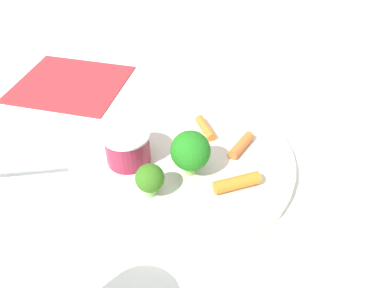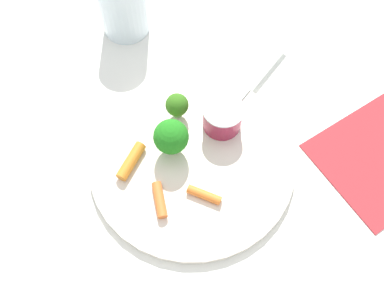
{
  "view_description": "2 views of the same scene",
  "coord_description": "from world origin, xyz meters",
  "px_view_note": "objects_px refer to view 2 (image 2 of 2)",
  "views": [
    {
      "loc": [
        0.24,
        -0.27,
        0.35
      ],
      "look_at": [
        0.0,
        0.01,
        0.03
      ],
      "focal_mm": 36.27,
      "sensor_mm": 36.0,
      "label": 1
    },
    {
      "loc": [
        0.03,
        0.25,
        0.53
      ],
      "look_at": [
        -0.0,
        -0.01,
        0.03
      ],
      "focal_mm": 38.99,
      "sensor_mm": 36.0,
      "label": 2
    }
  ],
  "objects_px": {
    "plate": "(192,159)",
    "broccoli_floret_0": "(177,105)",
    "napkin": "(382,157)",
    "carrot_stick_1": "(204,195)",
    "carrot_stick_2": "(131,161)",
    "fork": "(253,84)",
    "sauce_cup": "(223,117)",
    "drinking_glass": "(123,4)",
    "carrot_stick_0": "(160,200)",
    "broccoli_floret_1": "(171,137)"
  },
  "relations": [
    {
      "from": "plate",
      "to": "broccoli_floret_0",
      "type": "xyz_separation_m",
      "value": [
        0.01,
        -0.07,
        0.03
      ]
    },
    {
      "from": "napkin",
      "to": "carrot_stick_1",
      "type": "bearing_deg",
      "value": 7.83
    },
    {
      "from": "plate",
      "to": "napkin",
      "type": "bearing_deg",
      "value": 175.17
    },
    {
      "from": "carrot_stick_2",
      "to": "fork",
      "type": "bearing_deg",
      "value": -148.99
    },
    {
      "from": "sauce_cup",
      "to": "broccoli_floret_0",
      "type": "height_order",
      "value": "same"
    },
    {
      "from": "fork",
      "to": "napkin",
      "type": "distance_m",
      "value": 0.21
    },
    {
      "from": "carrot_stick_1",
      "to": "napkin",
      "type": "distance_m",
      "value": 0.26
    },
    {
      "from": "sauce_cup",
      "to": "drinking_glass",
      "type": "bearing_deg",
      "value": -58.35
    },
    {
      "from": "carrot_stick_1",
      "to": "carrot_stick_0",
      "type": "bearing_deg",
      "value": 0.92
    },
    {
      "from": "sauce_cup",
      "to": "carrot_stick_2",
      "type": "height_order",
      "value": "sauce_cup"
    },
    {
      "from": "fork",
      "to": "drinking_glass",
      "type": "xyz_separation_m",
      "value": [
        0.19,
        -0.15,
        0.04
      ]
    },
    {
      "from": "carrot_stick_0",
      "to": "drinking_glass",
      "type": "bearing_deg",
      "value": -84.08
    },
    {
      "from": "fork",
      "to": "sauce_cup",
      "type": "bearing_deg",
      "value": 48.77
    },
    {
      "from": "plate",
      "to": "carrot_stick_0",
      "type": "xyz_separation_m",
      "value": [
        0.05,
        0.06,
        0.01
      ]
    },
    {
      "from": "broccoli_floret_0",
      "to": "carrot_stick_1",
      "type": "bearing_deg",
      "value": 100.12
    },
    {
      "from": "carrot_stick_1",
      "to": "carrot_stick_2",
      "type": "distance_m",
      "value": 0.11
    },
    {
      "from": "carrot_stick_0",
      "to": "carrot_stick_1",
      "type": "xyz_separation_m",
      "value": [
        -0.06,
        -0.0,
        -0.0
      ]
    },
    {
      "from": "sauce_cup",
      "to": "broccoli_floret_1",
      "type": "relative_size",
      "value": 0.96
    },
    {
      "from": "carrot_stick_0",
      "to": "carrot_stick_1",
      "type": "height_order",
      "value": "carrot_stick_0"
    },
    {
      "from": "broccoli_floret_0",
      "to": "plate",
      "type": "bearing_deg",
      "value": 100.84
    },
    {
      "from": "plate",
      "to": "broccoli_floret_0",
      "type": "distance_m",
      "value": 0.08
    },
    {
      "from": "napkin",
      "to": "broccoli_floret_1",
      "type": "bearing_deg",
      "value": -7.51
    },
    {
      "from": "sauce_cup",
      "to": "broccoli_floret_0",
      "type": "relative_size",
      "value": 1.35
    },
    {
      "from": "broccoli_floret_0",
      "to": "carrot_stick_2",
      "type": "bearing_deg",
      "value": 45.73
    },
    {
      "from": "drinking_glass",
      "to": "broccoli_floret_0",
      "type": "bearing_deg",
      "value": 110.03
    },
    {
      "from": "broccoli_floret_1",
      "to": "drinking_glass",
      "type": "distance_m",
      "value": 0.25
    },
    {
      "from": "broccoli_floret_0",
      "to": "broccoli_floret_1",
      "type": "height_order",
      "value": "broccoli_floret_1"
    },
    {
      "from": "sauce_cup",
      "to": "carrot_stick_2",
      "type": "relative_size",
      "value": 1.03
    },
    {
      "from": "carrot_stick_2",
      "to": "carrot_stick_1",
      "type": "bearing_deg",
      "value": 147.97
    },
    {
      "from": "fork",
      "to": "carrot_stick_0",
      "type": "bearing_deg",
      "value": 48.23
    },
    {
      "from": "broccoli_floret_0",
      "to": "carrot_stick_0",
      "type": "bearing_deg",
      "value": 74.85
    },
    {
      "from": "sauce_cup",
      "to": "carrot_stick_2",
      "type": "distance_m",
      "value": 0.14
    },
    {
      "from": "napkin",
      "to": "plate",
      "type": "bearing_deg",
      "value": -4.83
    },
    {
      "from": "broccoli_floret_1",
      "to": "carrot_stick_0",
      "type": "xyz_separation_m",
      "value": [
        0.02,
        0.08,
        -0.03
      ]
    },
    {
      "from": "carrot_stick_1",
      "to": "plate",
      "type": "bearing_deg",
      "value": -80.77
    },
    {
      "from": "sauce_cup",
      "to": "fork",
      "type": "distance_m",
      "value": 0.09
    },
    {
      "from": "carrot_stick_0",
      "to": "drinking_glass",
      "type": "relative_size",
      "value": 0.46
    },
    {
      "from": "carrot_stick_0",
      "to": "carrot_stick_2",
      "type": "xyz_separation_m",
      "value": [
        0.03,
        -0.06,
        0.0
      ]
    },
    {
      "from": "broccoli_floret_0",
      "to": "fork",
      "type": "relative_size",
      "value": 0.3
    },
    {
      "from": "carrot_stick_2",
      "to": "fork",
      "type": "xyz_separation_m",
      "value": [
        -0.19,
        -0.11,
        -0.01
      ]
    },
    {
      "from": "plate",
      "to": "drinking_glass",
      "type": "bearing_deg",
      "value": -72.42
    },
    {
      "from": "sauce_cup",
      "to": "carrot_stick_2",
      "type": "bearing_deg",
      "value": 20.17
    },
    {
      "from": "carrot_stick_1",
      "to": "fork",
      "type": "distance_m",
      "value": 0.2
    },
    {
      "from": "carrot_stick_0",
      "to": "fork",
      "type": "xyz_separation_m",
      "value": [
        -0.15,
        -0.17,
        -0.01
      ]
    },
    {
      "from": "broccoli_floret_0",
      "to": "carrot_stick_2",
      "type": "relative_size",
      "value": 0.76
    },
    {
      "from": "sauce_cup",
      "to": "carrot_stick_0",
      "type": "height_order",
      "value": "sauce_cup"
    },
    {
      "from": "carrot_stick_2",
      "to": "drinking_glass",
      "type": "distance_m",
      "value": 0.26
    },
    {
      "from": "drinking_glass",
      "to": "napkin",
      "type": "xyz_separation_m",
      "value": [
        -0.35,
        0.28,
        -0.05
      ]
    },
    {
      "from": "carrot_stick_1",
      "to": "carrot_stick_2",
      "type": "height_order",
      "value": "carrot_stick_2"
    },
    {
      "from": "broccoli_floret_1",
      "to": "carrot_stick_2",
      "type": "relative_size",
      "value": 1.07
    }
  ]
}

